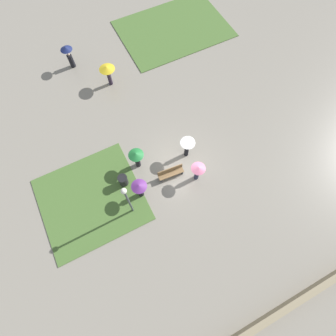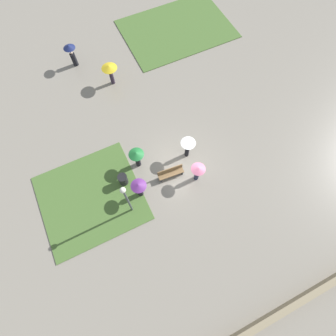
{
  "view_description": "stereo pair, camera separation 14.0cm",
  "coord_description": "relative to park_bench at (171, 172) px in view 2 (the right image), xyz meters",
  "views": [
    {
      "loc": [
        -4.11,
        -6.09,
        16.28
      ],
      "look_at": [
        -1.08,
        -0.13,
        0.95
      ],
      "focal_mm": 28.0,
      "sensor_mm": 36.0,
      "label": 1
    },
    {
      "loc": [
        -3.99,
        -6.15,
        16.28
      ],
      "look_at": [
        -1.08,
        -0.13,
        0.95
      ],
      "focal_mm": 28.0,
      "sensor_mm": 36.0,
      "label": 2
    }
  ],
  "objects": [
    {
      "name": "trash_bin",
      "position": [
        -2.98,
        0.87,
        0.01
      ],
      "size": [
        0.62,
        0.62,
        0.96
      ],
      "color": "#232326",
      "rests_on": "ground_plane"
    },
    {
      "name": "crowd_person_white",
      "position": [
        1.67,
        0.89,
        0.96
      ],
      "size": [
        0.97,
        0.97,
        1.92
      ],
      "rotation": [
        0.0,
        0.0,
        0.79
      ],
      "color": "black",
      "rests_on": "ground_plane"
    },
    {
      "name": "parapet_wall",
      "position": [
        0.97,
        -9.8,
        -0.1
      ],
      "size": [
        45.0,
        0.35,
        0.73
      ],
      "color": "gray",
      "rests_on": "ground_plane"
    },
    {
      "name": "park_bench",
      "position": [
        0.0,
        0.0,
        0.0
      ],
      "size": [
        1.75,
        0.57,
        0.9
      ],
      "rotation": [
        0.0,
        0.0,
        -0.09
      ],
      "color": "brown",
      "rests_on": "ground_plane"
    },
    {
      "name": "lamp_post",
      "position": [
        -3.22,
        -1.07,
        2.13
      ],
      "size": [
        0.32,
        0.32,
        4.0
      ],
      "color": "#474C51",
      "rests_on": "ground_plane"
    },
    {
      "name": "lawn_patch_near",
      "position": [
        -5.33,
        0.8,
        -0.44
      ],
      "size": [
        6.31,
        6.03,
        0.06
      ],
      "color": "#4C7033",
      "rests_on": "ground_plane"
    },
    {
      "name": "ground_plane",
      "position": [
        0.97,
        0.3,
        -0.47
      ],
      "size": [
        90.0,
        90.0,
        0.0
      ],
      "primitive_type": "plane",
      "color": "gray"
    },
    {
      "name": "lone_walker_far_path",
      "position": [
        -0.62,
        9.06,
        0.92
      ],
      "size": [
        1.17,
        1.17,
        1.77
      ],
      "rotation": [
        0.0,
        0.0,
        6.11
      ],
      "color": "#2D2333",
      "rests_on": "ground_plane"
    },
    {
      "name": "crowd_person_green",
      "position": [
        -1.61,
        1.66,
        0.76
      ],
      "size": [
        0.99,
        0.99,
        1.74
      ],
      "rotation": [
        0.0,
        0.0,
        4.65
      ],
      "color": "black",
      "rests_on": "ground_plane"
    },
    {
      "name": "crowd_person_purple",
      "position": [
        -2.3,
        -0.35,
        0.75
      ],
      "size": [
        0.97,
        0.97,
        1.77
      ],
      "rotation": [
        0.0,
        0.0,
        1.97
      ],
      "color": "black",
      "rests_on": "ground_plane"
    },
    {
      "name": "lone_walker_mid_plaza",
      "position": [
        -2.67,
        12.16,
        0.76
      ],
      "size": [
        0.91,
        0.91,
        1.91
      ],
      "rotation": [
        0.0,
        0.0,
        4.27
      ],
      "color": "black",
      "rests_on": "ground_plane"
    },
    {
      "name": "lawn_patch_far",
      "position": [
        6.61,
        12.27,
        -0.44
      ],
      "size": [
        9.3,
        6.69,
        0.06
      ],
      "color": "#4C7033",
      "rests_on": "ground_plane"
    },
    {
      "name": "crowd_person_pink",
      "position": [
        1.43,
        -0.93,
        0.76
      ],
      "size": [
        0.92,
        0.92,
        1.73
      ],
      "rotation": [
        0.0,
        0.0,
        3.77
      ],
      "color": "#282D47",
      "rests_on": "ground_plane"
    }
  ]
}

